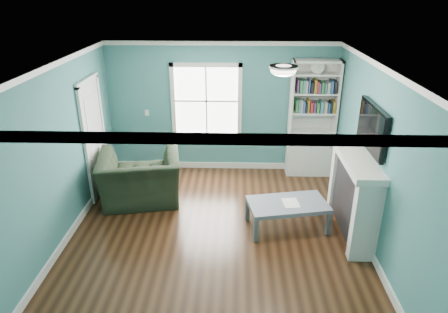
{
  "coord_description": "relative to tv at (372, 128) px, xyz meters",
  "views": [
    {
      "loc": [
        0.29,
        -5.15,
        3.59
      ],
      "look_at": [
        0.11,
        0.4,
        1.17
      ],
      "focal_mm": 32.0,
      "sensor_mm": 36.0,
      "label": 1
    }
  ],
  "objects": [
    {
      "name": "paper_sheet",
      "position": [
        -1.04,
        0.09,
        -1.28
      ],
      "size": [
        0.27,
        0.33,
        0.0
      ],
      "primitive_type": "cube",
      "rotation": [
        0.0,
        0.0,
        0.11
      ],
      "color": "white",
      "rests_on": "coffee_table"
    },
    {
      "name": "tv",
      "position": [
        0.0,
        0.0,
        0.0
      ],
      "size": [
        0.06,
        1.1,
        0.65
      ],
      "primitive_type": "cube",
      "color": "black",
      "rests_on": "fireplace"
    },
    {
      "name": "trim",
      "position": [
        -2.2,
        -0.2,
        -0.49
      ],
      "size": [
        4.5,
        5.0,
        2.6
      ],
      "color": "white",
      "rests_on": "ground"
    },
    {
      "name": "ceiling_fixture",
      "position": [
        -1.3,
        -0.1,
        0.82
      ],
      "size": [
        0.38,
        0.38,
        0.15
      ],
      "color": "white",
      "rests_on": "room_walls"
    },
    {
      "name": "fireplace",
      "position": [
        -0.12,
        0.0,
        -1.09
      ],
      "size": [
        0.44,
        1.58,
        1.3
      ],
      "color": "black",
      "rests_on": "ground"
    },
    {
      "name": "bookshelf",
      "position": [
        -0.43,
        2.1,
        -0.8
      ],
      "size": [
        0.9,
        0.35,
        2.31
      ],
      "color": "silver",
      "rests_on": "ground"
    },
    {
      "name": "room_walls",
      "position": [
        -2.2,
        -0.2,
        -0.14
      ],
      "size": [
        5.0,
        5.0,
        5.0
      ],
      "color": "teal",
      "rests_on": "ground"
    },
    {
      "name": "light_switch",
      "position": [
        -3.7,
        2.28,
        -0.52
      ],
      "size": [
        0.08,
        0.01,
        0.12
      ],
      "primitive_type": "cube",
      "color": "white",
      "rests_on": "room_walls"
    },
    {
      "name": "door",
      "position": [
        -4.42,
        1.2,
        -0.65
      ],
      "size": [
        0.12,
        0.98,
        2.17
      ],
      "color": "silver",
      "rests_on": "ground"
    },
    {
      "name": "recliner",
      "position": [
        -3.58,
        0.87,
        -1.13
      ],
      "size": [
        1.5,
        1.12,
        1.19
      ],
      "primitive_type": "imported",
      "rotation": [
        0.0,
        0.0,
        -2.96
      ],
      "color": "black",
      "rests_on": "ground"
    },
    {
      "name": "coffee_table",
      "position": [
        -1.09,
        0.1,
        -1.34
      ],
      "size": [
        1.32,
        0.88,
        0.44
      ],
      "rotation": [
        0.0,
        0.0,
        0.19
      ],
      "color": "#4C555C",
      "rests_on": "ground"
    },
    {
      "name": "floor",
      "position": [
        -2.2,
        -0.2,
        -1.72
      ],
      "size": [
        5.0,
        5.0,
        0.0
      ],
      "primitive_type": "plane",
      "color": "black",
      "rests_on": "ground"
    },
    {
      "name": "window",
      "position": [
        -2.5,
        2.29,
        -0.27
      ],
      "size": [
        1.4,
        0.06,
        1.5
      ],
      "color": "white",
      "rests_on": "room_walls"
    }
  ]
}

